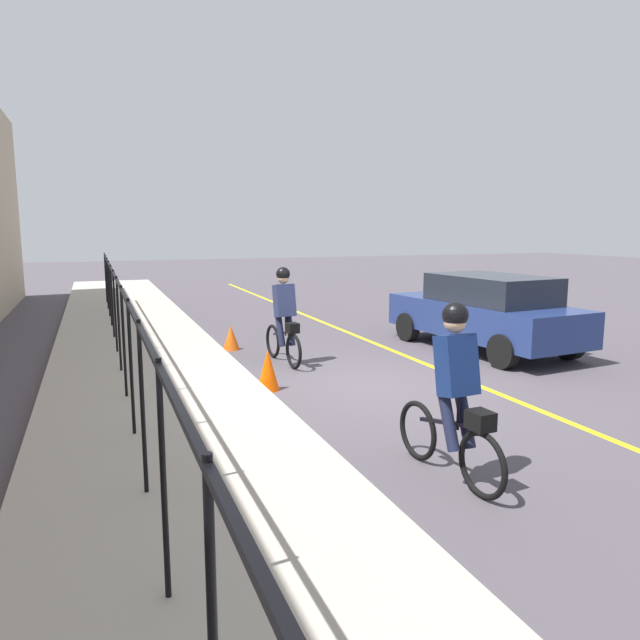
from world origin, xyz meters
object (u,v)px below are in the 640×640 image
at_px(cyclist_follow, 454,393).
at_px(traffic_cone_near, 268,370).
at_px(cyclist_lead, 284,316).
at_px(patrol_sedan, 485,311).
at_px(traffic_cone_far, 231,338).

height_order(cyclist_follow, traffic_cone_near, cyclist_follow).
bearing_deg(cyclist_lead, patrol_sedan, -98.17).
xyz_separation_m(traffic_cone_near, traffic_cone_far, (3.28, -0.14, -0.07)).
relative_size(cyclist_follow, traffic_cone_near, 2.77).
xyz_separation_m(cyclist_follow, traffic_cone_near, (3.90, 0.81, -0.58)).
distance_m(patrol_sedan, traffic_cone_far, 5.35).
distance_m(patrol_sedan, traffic_cone_near, 5.29).
xyz_separation_m(cyclist_lead, patrol_sedan, (-0.28, -4.30, -0.09)).
bearing_deg(cyclist_lead, traffic_cone_far, 17.07).
height_order(patrol_sedan, traffic_cone_far, patrol_sedan).
bearing_deg(cyclist_follow, patrol_sedan, -43.69).
height_order(cyclist_follow, patrol_sedan, cyclist_follow).
bearing_deg(traffic_cone_far, cyclist_follow, -174.69).
xyz_separation_m(cyclist_lead, traffic_cone_far, (1.65, 0.65, -0.65)).
bearing_deg(patrol_sedan, traffic_cone_near, 99.39).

